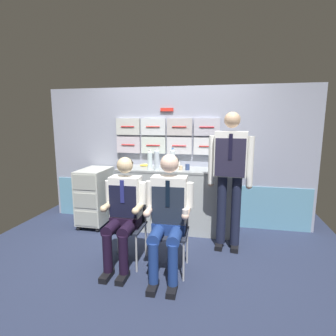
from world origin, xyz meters
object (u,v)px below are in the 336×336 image
Objects in this scene: crew_member_standing at (230,168)px; paper_cup_blue at (187,167)px; crew_member_left at (123,208)px; crew_member_center at (168,210)px; service_trolley at (95,195)px; folding_chair_left at (129,217)px; snack_banana at (145,165)px; sparkling_bottle_green at (173,159)px; folding_chair_center at (171,222)px.

paper_cup_blue is (-0.59, 0.43, -0.07)m from crew_member_standing.
crew_member_center is at bearing -6.94° from crew_member_left.
crew_member_left is at bearing -149.48° from crew_member_standing.
crew_member_left is 14.65× the size of paper_cup_blue.
crew_member_center is (1.41, -1.14, 0.24)m from service_trolley.
snack_banana reaches higher than folding_chair_left.
snack_banana is (-0.45, 0.10, -0.13)m from sparkling_bottle_green.
crew_member_standing is at bearing 49.64° from crew_member_center.
sparkling_bottle_green is 1.78× the size of snack_banana.
service_trolley is at bearing -178.55° from paper_cup_blue.
sparkling_bottle_green is at bearing 74.20° from crew_member_left.
snack_banana is at bearing 95.43° from crew_member_left.
folding_chair_left is 0.52m from folding_chair_center.
snack_banana is at bearing 167.34° from sparkling_bottle_green.
folding_chair_center is 0.49× the size of crew_member_standing.
snack_banana is (-0.12, 1.28, 0.27)m from crew_member_left.
paper_cup_blue reaches higher than folding_chair_left.
crew_member_standing is 10.13× the size of snack_banana.
folding_chair_left is at bearing -120.76° from paper_cup_blue.
folding_chair_center is 9.99× the size of paper_cup_blue.
crew_member_center is 1.20m from paper_cup_blue.
crew_member_left is 1.31m from snack_banana.
crew_member_left is 0.96× the size of crew_member_center.
folding_chair_center is (1.41, -0.98, 0.04)m from service_trolley.
snack_banana is (-0.64, 1.34, 0.24)m from crew_member_center.
sparkling_bottle_green reaches higher than paper_cup_blue.
crew_member_center is (0.52, -0.23, 0.20)m from folding_chair_left.
crew_member_standing is (2.04, -0.39, 0.57)m from service_trolley.
crew_member_standing is 0.73m from paper_cup_blue.
folding_chair_center is at bearing -80.31° from sparkling_bottle_green.
crew_member_center is 1.03m from crew_member_standing.
crew_member_center is at bearing -23.36° from folding_chair_left.
service_trolley is 1.27m from folding_chair_left.
folding_chair_left is (0.89, -0.91, 0.04)m from service_trolley.
paper_cup_blue is (0.23, -0.07, -0.10)m from sparkling_bottle_green.
paper_cup_blue reaches higher than snack_banana.
sparkling_bottle_green is (-0.19, 1.24, 0.36)m from crew_member_center.
snack_banana is at bearing 166.15° from paper_cup_blue.
crew_member_left is at bearing -90.12° from folding_chair_left.
crew_member_left is (-0.00, -0.16, 0.16)m from folding_chair_left.
snack_banana is (-0.64, 1.18, 0.43)m from folding_chair_center.
paper_cup_blue is at bearing 63.05° from crew_member_left.
crew_member_center is at bearing -38.86° from service_trolley.
folding_chair_center is 1.23m from sparkling_bottle_green.
folding_chair_center is 0.25m from crew_member_center.
sparkling_bottle_green is at bearing 149.04° from crew_member_standing.
folding_chair_left is 0.68× the size of crew_member_left.
snack_banana is at bearing 96.23° from folding_chair_left.
crew_member_standing reaches higher than service_trolley.
crew_member_standing is at bearing -10.82° from service_trolley.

